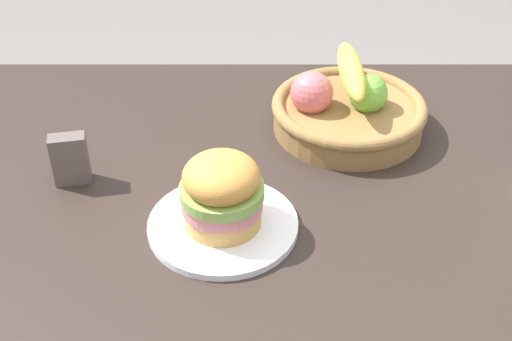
{
  "coord_description": "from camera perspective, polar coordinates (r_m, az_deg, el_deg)",
  "views": [
    {
      "loc": [
        -0.03,
        -0.91,
        1.46
      ],
      "look_at": [
        -0.03,
        -0.03,
        0.81
      ],
      "focal_mm": 48.08,
      "sensor_mm": 36.0,
      "label": 1
    }
  ],
  "objects": [
    {
      "name": "sandwich",
      "position": [
        1.03,
        -2.68,
        -1.76
      ],
      "size": [
        0.13,
        0.13,
        0.12
      ],
      "color": "tan",
      "rests_on": "plate"
    },
    {
      "name": "napkin_holder",
      "position": [
        1.19,
        -15.02,
        0.96
      ],
      "size": [
        0.06,
        0.04,
        0.09
      ],
      "primitive_type": "cube",
      "rotation": [
        0.0,
        0.0,
        0.19
      ],
      "color": "#594C47",
      "rests_on": "dining_table"
    },
    {
      "name": "dining_table",
      "position": [
        1.22,
        1.52,
        -5.28
      ],
      "size": [
        1.4,
        0.9,
        0.75
      ],
      "color": "#2D231E",
      "rests_on": "ground_plane"
    },
    {
      "name": "plate",
      "position": [
        1.07,
        -2.59,
        -4.55
      ],
      "size": [
        0.24,
        0.24,
        0.01
      ],
      "primitive_type": "cylinder",
      "color": "white",
      "rests_on": "dining_table"
    },
    {
      "name": "fruit_basket",
      "position": [
        1.3,
        7.79,
        5.09
      ],
      "size": [
        0.29,
        0.29,
        0.14
      ],
      "color": "olive",
      "rests_on": "dining_table"
    }
  ]
}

